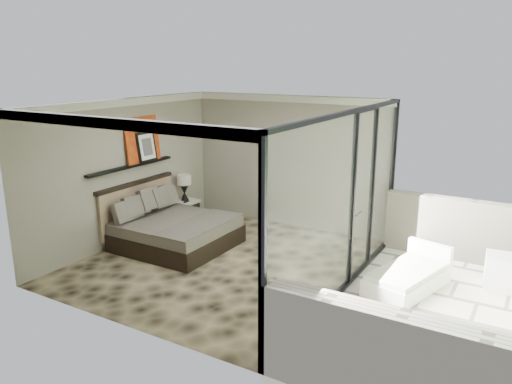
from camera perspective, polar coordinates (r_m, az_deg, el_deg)
The scene contains 14 objects.
floor at distance 9.00m, azimuth -3.87°, elevation -8.00°, with size 5.00×5.00×0.00m, color black.
ceiling at distance 8.33m, azimuth -4.20°, elevation 10.00°, with size 4.50×5.00×0.02m, color silver.
back_wall at distance 10.64m, azimuth 3.62°, elevation 3.47°, with size 4.50×0.02×2.80m, color gray.
left_wall at distance 9.97m, azimuth -14.68°, elevation 2.25°, with size 0.02×5.00×2.80m, color gray.
glass_wall at distance 7.54m, azimuth 10.18°, elevation -1.44°, with size 0.08×5.00×2.80m, color white.
terrace_slab at distance 7.73m, azimuth 20.41°, elevation -13.43°, with size 3.00×5.00×0.12m, color beige.
picture_ledge at distance 9.98m, azimuth -14.07°, elevation 2.89°, with size 0.12×2.20×0.05m, color black.
bed at distance 9.78m, azimuth -9.53°, elevation -4.21°, with size 2.03×1.96×1.12m.
nightstand at distance 11.12m, azimuth -8.07°, elevation -2.28°, with size 0.50×0.50×0.50m, color black.
table_lamp at distance 10.96m, azimuth -8.21°, elevation 0.92°, with size 0.31×0.31×0.57m.
abstract_canvas at distance 10.16m, azimuth -12.87°, elevation 5.89°, with size 0.04×0.90×0.90m, color #A4120E.
framed_print at distance 10.18m, azimuth -12.41°, elevation 5.07°, with size 0.03×0.50×0.60m, color black.
ottoman at distance 8.82m, azimuth 26.40°, elevation -8.20°, with size 0.53×0.53×0.53m, color silver.
lounger at distance 8.31m, azimuth 17.06°, elevation -9.25°, with size 1.11×1.64×0.59m.
Camera 1 is at (4.75, -6.81, 3.46)m, focal length 35.00 mm.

